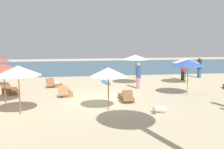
% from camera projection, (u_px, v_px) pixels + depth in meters
% --- Properties ---
extents(ground_plane, '(60.00, 60.00, 0.00)m').
position_uv_depth(ground_plane, '(98.00, 98.00, 15.08)').
color(ground_plane, beige).
extents(ocean_water, '(48.00, 16.00, 0.06)m').
position_uv_depth(ocean_water, '(86.00, 67.00, 31.72)').
color(ocean_water, '#3D6075').
rests_on(ocean_water, ground_plane).
extents(umbrella_1, '(1.86, 1.86, 2.16)m').
position_uv_depth(umbrella_1, '(108.00, 72.00, 12.36)').
color(umbrella_1, brown).
rests_on(umbrella_1, ground_plane).
extents(umbrella_2, '(2.11, 2.11, 2.33)m').
position_uv_depth(umbrella_2, '(18.00, 71.00, 11.58)').
color(umbrella_2, olive).
rests_on(umbrella_2, ground_plane).
extents(umbrella_4, '(2.09, 2.09, 2.28)m').
position_uv_depth(umbrella_4, '(188.00, 63.00, 15.62)').
color(umbrella_4, brown).
rests_on(umbrella_4, ground_plane).
extents(umbrella_5, '(2.09, 2.09, 2.04)m').
position_uv_depth(umbrella_5, '(186.00, 60.00, 19.82)').
color(umbrella_5, brown).
rests_on(umbrella_5, ground_plane).
extents(umbrella_6, '(1.86, 1.86, 2.20)m').
position_uv_depth(umbrella_6, '(4.00, 67.00, 13.62)').
color(umbrella_6, olive).
rests_on(umbrella_6, ground_plane).
extents(umbrella_7, '(2.10, 2.10, 2.33)m').
position_uv_depth(umbrella_7, '(135.00, 57.00, 19.41)').
color(umbrella_7, olive).
rests_on(umbrella_7, ground_plane).
extents(lounger_0, '(0.91, 1.74, 0.73)m').
position_uv_depth(lounger_0, '(66.00, 93.00, 15.81)').
color(lounger_0, olive).
rests_on(lounger_0, ground_plane).
extents(lounger_2, '(1.21, 1.74, 0.73)m').
position_uv_depth(lounger_2, '(55.00, 84.00, 18.80)').
color(lounger_2, brown).
rests_on(lounger_2, ground_plane).
extents(lounger_3, '(1.12, 1.80, 0.67)m').
position_uv_depth(lounger_3, '(12.00, 91.00, 16.38)').
color(lounger_3, brown).
rests_on(lounger_3, ground_plane).
extents(lounger_6, '(0.68, 1.68, 0.73)m').
position_uv_depth(lounger_6, '(126.00, 98.00, 14.49)').
color(lounger_6, brown).
rests_on(lounger_6, ground_plane).
extents(person_0, '(0.52, 0.52, 1.90)m').
position_uv_depth(person_0, '(199.00, 67.00, 22.83)').
color(person_0, '#2D4C8C').
rests_on(person_0, ground_plane).
extents(person_3, '(0.38, 0.38, 1.85)m').
position_uv_depth(person_3, '(138.00, 76.00, 17.83)').
color(person_3, '#D17299').
rests_on(person_3, ground_plane).
extents(person_5, '(0.36, 0.36, 1.77)m').
position_uv_depth(person_5, '(183.00, 70.00, 21.56)').
color(person_5, '#26262D').
rests_on(person_5, ground_plane).
extents(dog, '(0.77, 0.72, 0.38)m').
position_uv_depth(dog, '(159.00, 109.00, 12.03)').
color(dog, silver).
rests_on(dog, ground_plane).
extents(surfboard, '(0.82, 2.38, 0.07)m').
position_uv_depth(surfboard, '(106.00, 82.00, 20.48)').
color(surfboard, '#338CCC').
rests_on(surfboard, ground_plane).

